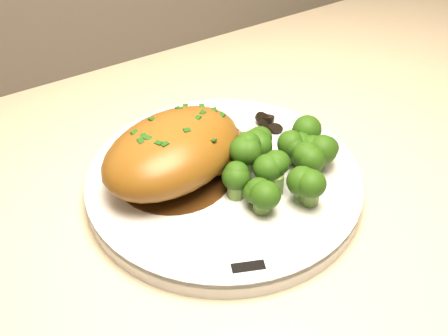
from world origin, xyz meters
TOP-DOWN VIEW (x-y plane):
  - plate at (0.13, 1.69)m, footprint 0.29×0.29m
  - rim_accent_0 at (0.25, 1.70)m, footprint 0.01×0.03m
  - rim_accent_1 at (0.06, 1.78)m, footprint 0.03×0.03m
  - rim_accent_2 at (0.09, 1.57)m, footprint 0.03×0.02m
  - gravy_pool at (0.09, 1.71)m, footprint 0.12×0.12m
  - chicken_breast at (0.10, 1.71)m, footprint 0.18×0.14m
  - mushroom_pile at (0.19, 1.73)m, footprint 0.08×0.06m
  - broccoli_florets at (0.18, 1.65)m, footprint 0.13×0.10m

SIDE VIEW (x-z plane):
  - plate at x=0.13m, z-range 0.86..0.88m
  - rim_accent_0 at x=0.25m, z-range 0.88..0.88m
  - rim_accent_1 at x=0.06m, z-range 0.88..0.88m
  - rim_accent_2 at x=0.09m, z-range 0.88..0.88m
  - gravy_pool at x=0.09m, z-range 0.88..0.88m
  - mushroom_pile at x=0.19m, z-range 0.88..0.90m
  - broccoli_florets at x=0.18m, z-range 0.89..0.93m
  - chicken_breast at x=0.10m, z-range 0.88..0.94m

